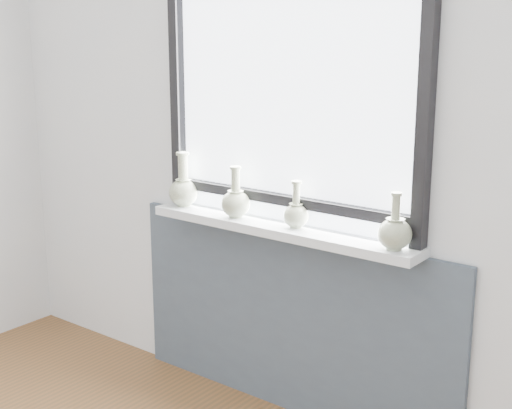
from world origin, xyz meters
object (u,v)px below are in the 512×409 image
Objects in this scene: vase_b at (236,201)px; vase_c at (296,213)px; vase_d at (395,232)px; vase_a at (184,189)px; windowsill at (279,229)px.

vase_b reaches higher than vase_c.
vase_c is at bearing 3.81° from vase_b.
vase_b is 0.79m from vase_d.
vase_c is 0.91× the size of vase_d.
vase_a reaches higher than vase_d.
vase_c reaches higher than windowsill.
vase_b is at bearing -2.59° from vase_a.
windowsill is at bearing 3.21° from vase_b.
vase_b reaches higher than vase_d.
vase_d is (1.12, -0.02, -0.01)m from vase_a.
vase_a is 0.33m from vase_b.
vase_c is at bearing 176.38° from vase_d.
vase_a is at bearing 177.41° from vase_b.
vase_a is 1.28× the size of vase_c.
vase_d reaches higher than vase_c.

